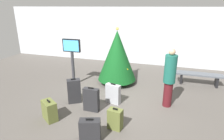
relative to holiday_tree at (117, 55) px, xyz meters
The scene contains 12 objects.
ground_plane 2.10m from the holiday_tree, 77.98° to the right, with size 16.00×16.00×0.00m, color #514C47.
back_wall 3.14m from the holiday_tree, 83.31° to the left, with size 16.00×0.20×3.00m, color #B7BCC1.
holiday_tree is the anchor object (origin of this frame).
flight_info_kiosk 1.77m from the holiday_tree, 156.53° to the right, with size 0.72×0.12×1.85m.
waiting_bench 3.40m from the holiday_tree, 13.54° to the left, with size 1.76×0.44×0.48m.
traveller_0 2.48m from the holiday_tree, 33.71° to the right, with size 0.50×0.50×1.87m.
suitcase_0 3.24m from the holiday_tree, 74.80° to the right, with size 0.40×0.29×0.59m.
suitcase_1 2.50m from the holiday_tree, 93.00° to the right, with size 0.48×0.19×0.77m.
suitcase_2 2.35m from the holiday_tree, 113.21° to the right, with size 0.49×0.44×0.84m.
suitcase_3 3.73m from the holiday_tree, 84.12° to the right, with size 0.54×0.38×0.57m.
suitcase_4 1.95m from the holiday_tree, 78.00° to the right, with size 0.52×0.29×0.69m.
suitcase_5 3.45m from the holiday_tree, 108.27° to the right, with size 0.56×0.50×0.60m.
Camera 1 is at (1.63, -5.33, 3.05)m, focal length 30.26 mm.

